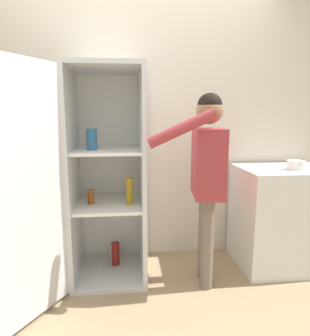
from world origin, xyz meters
name	(u,v)px	position (x,y,z in m)	size (l,w,h in m)	color
ground_plane	(146,315)	(0.00, 0.00, 0.00)	(12.00, 12.00, 0.00)	tan
wall_back	(137,125)	(0.00, 0.98, 1.27)	(7.00, 0.06, 2.55)	beige
refrigerator	(94,178)	(-0.37, 0.53, 0.87)	(0.96, 1.16, 1.75)	silver
person	(207,166)	(0.51, 0.38, 0.98)	(0.63, 0.52, 1.54)	#726656
counter	(282,217)	(1.29, 0.61, 0.45)	(0.80, 0.63, 0.91)	white
bowl	(296,165)	(1.33, 0.53, 0.95)	(0.15, 0.15, 0.08)	white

